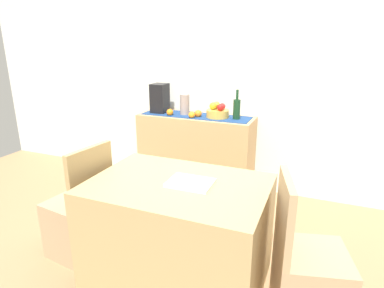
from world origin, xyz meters
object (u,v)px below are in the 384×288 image
(wine_bottle, at_px, (237,109))
(chair_near_window, at_px, (81,222))
(open_book, at_px, (190,183))
(coffee_maker, at_px, (160,98))
(fruit_bowl, at_px, (218,113))
(dining_table, at_px, (179,233))
(chair_by_corner, at_px, (307,279))
(ceramic_vase, at_px, (185,105))
(sideboard_console, at_px, (196,153))

(wine_bottle, height_order, chair_near_window, wine_bottle)
(open_book, bearing_deg, chair_near_window, -179.91)
(chair_near_window, bearing_deg, wine_bottle, 59.87)
(wine_bottle, relative_size, coffee_maker, 0.95)
(fruit_bowl, bearing_deg, dining_table, -81.98)
(open_book, relative_size, chair_by_corner, 0.31)
(coffee_maker, height_order, ceramic_vase, coffee_maker)
(chair_by_corner, bearing_deg, sideboard_console, 131.62)
(ceramic_vase, distance_m, chair_by_corner, 2.12)
(fruit_bowl, height_order, open_book, fruit_bowl)
(wine_bottle, distance_m, chair_near_window, 1.79)
(dining_table, height_order, open_book, open_book)
(wine_bottle, distance_m, ceramic_vase, 0.57)
(fruit_bowl, height_order, chair_by_corner, fruit_bowl)
(coffee_maker, distance_m, chair_near_window, 1.61)
(coffee_maker, relative_size, open_book, 1.14)
(fruit_bowl, xyz_separation_m, open_book, (0.28, -1.41, -0.14))
(coffee_maker, distance_m, ceramic_vase, 0.30)
(fruit_bowl, bearing_deg, ceramic_vase, 180.00)
(coffee_maker, distance_m, chair_by_corner, 2.34)
(ceramic_vase, bearing_deg, chair_by_corner, -45.63)
(coffee_maker, relative_size, chair_near_window, 0.35)
(dining_table, bearing_deg, ceramic_vase, 111.75)
(fruit_bowl, distance_m, wine_bottle, 0.21)
(chair_near_window, distance_m, chair_by_corner, 1.66)
(sideboard_console, distance_m, dining_table, 1.49)
(wine_bottle, bearing_deg, sideboard_console, 180.00)
(fruit_bowl, distance_m, ceramic_vase, 0.37)
(open_book, xyz_separation_m, chair_near_window, (-0.91, -0.02, -0.48))
(open_book, bearing_deg, sideboard_console, 109.28)
(ceramic_vase, xyz_separation_m, chair_by_corner, (1.40, -1.43, -0.68))
(wine_bottle, height_order, coffee_maker, coffee_maker)
(open_book, relative_size, chair_near_window, 0.31)
(ceramic_vase, relative_size, dining_table, 0.20)
(dining_table, bearing_deg, chair_near_window, -179.85)
(ceramic_vase, height_order, chair_by_corner, ceramic_vase)
(sideboard_console, xyz_separation_m, chair_near_window, (-0.39, -1.43, -0.15))
(wine_bottle, distance_m, dining_table, 1.54)
(wine_bottle, xyz_separation_m, chair_near_window, (-0.83, -1.43, -0.68))
(coffee_maker, bearing_deg, wine_bottle, -0.00)
(sideboard_console, height_order, chair_near_window, chair_near_window)
(wine_bottle, relative_size, chair_near_window, 0.33)
(coffee_maker, distance_m, open_book, 1.72)
(sideboard_console, xyz_separation_m, open_book, (0.52, -1.41, 0.33))
(dining_table, distance_m, open_book, 0.39)
(dining_table, height_order, chair_by_corner, chair_by_corner)
(dining_table, distance_m, chair_by_corner, 0.84)
(fruit_bowl, xyz_separation_m, wine_bottle, (0.20, -0.00, 0.06))
(coffee_maker, bearing_deg, chair_by_corner, -40.14)
(chair_by_corner, bearing_deg, coffee_maker, 139.86)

